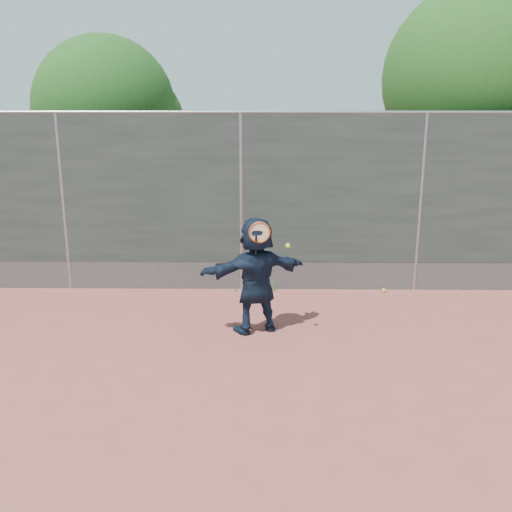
{
  "coord_description": "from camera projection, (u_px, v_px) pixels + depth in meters",
  "views": [
    {
      "loc": [
        0.37,
        -5.95,
        3.2
      ],
      "look_at": [
        0.27,
        1.65,
        1.1
      ],
      "focal_mm": 40.0,
      "sensor_mm": 36.0,
      "label": 1
    }
  ],
  "objects": [
    {
      "name": "player",
      "position": [
        256.0,
        275.0,
        7.96
      ],
      "size": [
        1.61,
        1.0,
        1.66
      ],
      "primitive_type": "imported",
      "rotation": [
        0.0,
        0.0,
        3.5
      ],
      "color": "#121E32",
      "rests_on": "ground"
    },
    {
      "name": "tree_right",
      "position": [
        484.0,
        84.0,
        11.15
      ],
      "size": [
        3.78,
        3.6,
        5.39
      ],
      "color": "#382314",
      "rests_on": "ground"
    },
    {
      "name": "swing_action",
      "position": [
        262.0,
        235.0,
        7.6
      ],
      "size": [
        0.56,
        0.14,
        0.51
      ],
      "color": "#C44612",
      "rests_on": "ground"
    },
    {
      "name": "ball_ground",
      "position": [
        384.0,
        290.0,
        9.78
      ],
      "size": [
        0.07,
        0.07,
        0.07
      ],
      "primitive_type": "sphere",
      "color": "#BFE031",
      "rests_on": "ground"
    },
    {
      "name": "weed_clump",
      "position": [
        259.0,
        284.0,
        9.81
      ],
      "size": [
        0.68,
        0.07,
        0.3
      ],
      "color": "#387226",
      "rests_on": "ground"
    },
    {
      "name": "tree_left",
      "position": [
        113.0,
        112.0,
        12.16
      ],
      "size": [
        3.15,
        3.0,
        4.53
      ],
      "color": "#382314",
      "rests_on": "ground"
    },
    {
      "name": "ground",
      "position": [
        231.0,
        386.0,
        6.59
      ],
      "size": [
        80.0,
        80.0,
        0.0
      ],
      "primitive_type": "plane",
      "color": "#9E4C42",
      "rests_on": "ground"
    },
    {
      "name": "fence",
      "position": [
        241.0,
        199.0,
        9.54
      ],
      "size": [
        20.0,
        0.06,
        3.03
      ],
      "color": "#38423D",
      "rests_on": "ground"
    }
  ]
}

